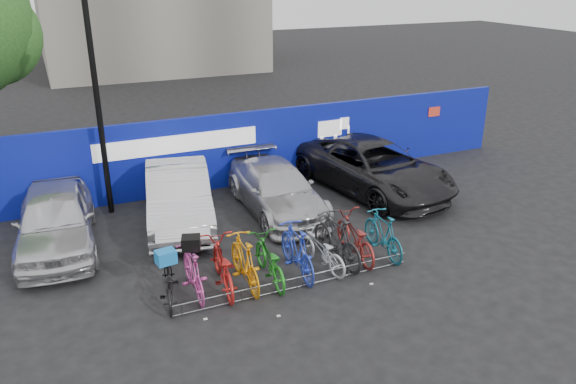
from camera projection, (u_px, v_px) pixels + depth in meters
ground at (287, 276)px, 12.95m from camera, size 100.00×100.00×0.00m
hoarding at (210, 153)px, 17.59m from camera, size 22.00×0.18×2.40m
lamppost at (97, 101)px, 15.10m from camera, size 0.25×0.50×6.11m
bike_rack at (298, 282)px, 12.38m from camera, size 5.60×0.03×0.30m
car_0 at (55, 219)px, 13.98m from camera, size 2.20×4.71×1.56m
car_1 at (179, 196)px, 15.42m from camera, size 2.55×5.01×1.57m
car_2 at (277, 189)px, 16.18m from camera, size 2.02×4.73×1.36m
car_3 at (373, 167)px, 17.61m from camera, size 3.55×6.07×1.59m
bike_0 at (168, 282)px, 11.83m from camera, size 0.92×1.82×0.91m
bike_1 at (193, 271)px, 12.06m from camera, size 0.56×1.83×1.09m
bike_2 at (222, 266)px, 12.29m from camera, size 0.94×2.14×1.09m
bike_3 at (245, 261)px, 12.39m from camera, size 0.60×1.96×1.17m
bike_4 at (269, 260)px, 12.60m from camera, size 0.78×1.97×1.02m
bike_5 at (297, 250)px, 12.85m from camera, size 0.67×2.03×1.20m
bike_6 at (321, 250)px, 13.13m from camera, size 0.92×1.85×0.93m
bike_7 at (337, 239)px, 13.34m from camera, size 0.73×2.08×1.23m
bike_8 at (355, 237)px, 13.63m from camera, size 0.87×2.08×1.07m
bike_9 at (383, 234)px, 13.74m from camera, size 0.62×1.87×1.11m
cargo_crate at (166, 257)px, 11.60m from camera, size 0.44×0.36×0.29m
cargo_topcase at (191, 243)px, 11.80m from camera, size 0.47×0.44×0.28m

